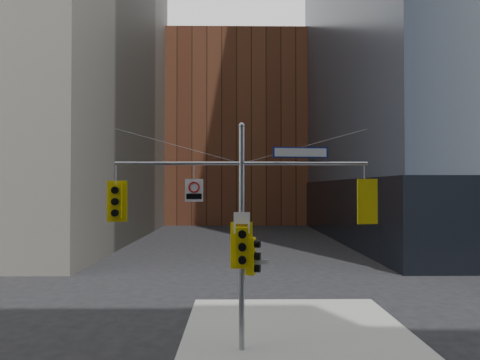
{
  "coord_description": "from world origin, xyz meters",
  "views": [
    {
      "loc": [
        -0.21,
        -11.51,
        5.22
      ],
      "look_at": [
        -0.05,
        2.0,
        5.48
      ],
      "focal_mm": 32.0,
      "sensor_mm": 36.0,
      "label": 1
    }
  ],
  "objects_px": {
    "regulatory_sign_arm": "(194,190)",
    "traffic_light_pole_side": "(252,256)",
    "traffic_light_west_arm": "(116,201)",
    "street_sign_blade": "(301,152)",
    "signal_assembly": "(242,213)",
    "traffic_light_pole_front": "(242,246)",
    "traffic_light_east_arm": "(365,201)"
  },
  "relations": [
    {
      "from": "regulatory_sign_arm",
      "to": "traffic_light_pole_side",
      "type": "bearing_deg",
      "value": -1.98
    },
    {
      "from": "traffic_light_west_arm",
      "to": "regulatory_sign_arm",
      "type": "relative_size",
      "value": 1.83
    },
    {
      "from": "traffic_light_west_arm",
      "to": "street_sign_blade",
      "type": "height_order",
      "value": "street_sign_blade"
    },
    {
      "from": "signal_assembly",
      "to": "traffic_light_pole_front",
      "type": "height_order",
      "value": "signal_assembly"
    },
    {
      "from": "signal_assembly",
      "to": "traffic_light_pole_side",
      "type": "xyz_separation_m",
      "value": [
        0.33,
        -0.01,
        -1.34
      ]
    },
    {
      "from": "traffic_light_west_arm",
      "to": "traffic_light_east_arm",
      "type": "relative_size",
      "value": 0.93
    },
    {
      "from": "traffic_light_pole_front",
      "to": "traffic_light_pole_side",
      "type": "bearing_deg",
      "value": 36.76
    },
    {
      "from": "traffic_light_pole_front",
      "to": "street_sign_blade",
      "type": "xyz_separation_m",
      "value": [
        1.87,
        0.27,
        2.93
      ]
    },
    {
      "from": "traffic_light_east_arm",
      "to": "traffic_light_pole_side",
      "type": "distance_m",
      "value": 3.97
    },
    {
      "from": "traffic_light_west_arm",
      "to": "traffic_light_pole_side",
      "type": "xyz_separation_m",
      "value": [
        4.29,
        -0.02,
        -1.72
      ]
    },
    {
      "from": "traffic_light_west_arm",
      "to": "traffic_light_pole_front",
      "type": "relative_size",
      "value": 0.9
    },
    {
      "from": "traffic_light_east_arm",
      "to": "street_sign_blade",
      "type": "distance_m",
      "value": 2.55
    },
    {
      "from": "traffic_light_pole_side",
      "to": "regulatory_sign_arm",
      "type": "height_order",
      "value": "regulatory_sign_arm"
    },
    {
      "from": "traffic_light_east_arm",
      "to": "traffic_light_pole_front",
      "type": "bearing_deg",
      "value": -6.12
    },
    {
      "from": "traffic_light_pole_front",
      "to": "regulatory_sign_arm",
      "type": "bearing_deg",
      "value": 168.95
    },
    {
      "from": "traffic_light_west_arm",
      "to": "regulatory_sign_arm",
      "type": "height_order",
      "value": "regulatory_sign_arm"
    },
    {
      "from": "traffic_light_pole_front",
      "to": "street_sign_blade",
      "type": "bearing_deg",
      "value": 6.42
    },
    {
      "from": "traffic_light_west_arm",
      "to": "street_sign_blade",
      "type": "bearing_deg",
      "value": -5.95
    },
    {
      "from": "signal_assembly",
      "to": "regulatory_sign_arm",
      "type": "relative_size",
      "value": 11.18
    },
    {
      "from": "traffic_light_pole_side",
      "to": "traffic_light_pole_front",
      "type": "bearing_deg",
      "value": 143.23
    },
    {
      "from": "traffic_light_pole_front",
      "to": "street_sign_blade",
      "type": "distance_m",
      "value": 3.48
    },
    {
      "from": "regulatory_sign_arm",
      "to": "traffic_light_pole_front",
      "type": "bearing_deg",
      "value": -11.74
    },
    {
      "from": "traffic_light_west_arm",
      "to": "regulatory_sign_arm",
      "type": "xyz_separation_m",
      "value": [
        2.46,
        -0.03,
        0.37
      ]
    },
    {
      "from": "traffic_light_west_arm",
      "to": "regulatory_sign_arm",
      "type": "bearing_deg",
      "value": -6.63
    },
    {
      "from": "traffic_light_pole_side",
      "to": "traffic_light_pole_front",
      "type": "xyz_separation_m",
      "value": [
        -0.33,
        -0.26,
        0.35
      ]
    },
    {
      "from": "regulatory_sign_arm",
      "to": "signal_assembly",
      "type": "bearing_deg",
      "value": -1.68
    },
    {
      "from": "traffic_light_pole_front",
      "to": "regulatory_sign_arm",
      "type": "xyz_separation_m",
      "value": [
        -1.5,
        0.25,
        1.75
      ]
    },
    {
      "from": "traffic_light_pole_side",
      "to": "traffic_light_pole_front",
      "type": "height_order",
      "value": "traffic_light_pole_front"
    },
    {
      "from": "signal_assembly",
      "to": "traffic_light_west_arm",
      "type": "bearing_deg",
      "value": 179.81
    },
    {
      "from": "street_sign_blade",
      "to": "regulatory_sign_arm",
      "type": "bearing_deg",
      "value": 174.78
    },
    {
      "from": "traffic_light_pole_front",
      "to": "street_sign_blade",
      "type": "relative_size",
      "value": 0.82
    },
    {
      "from": "traffic_light_pole_side",
      "to": "traffic_light_pole_front",
      "type": "distance_m",
      "value": 0.54
    }
  ]
}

